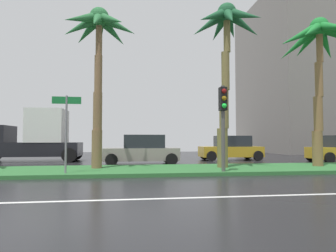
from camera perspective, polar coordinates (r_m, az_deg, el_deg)
The scene contains 12 objects.
ground_plane at distance 14.25m, azimuth -15.67°, elevation -8.61°, with size 90.00×42.00×0.10m, color black.
near_lane_divider_stripe at distance 7.44m, azimuth -23.34°, elevation -13.56°, with size 81.00×0.14×0.01m, color white.
median_strip at distance 13.25m, azimuth -16.27°, elevation -8.50°, with size 85.50×4.00×0.15m, color #2D6B33.
palm_tree_centre_left at distance 14.41m, azimuth -13.52°, elevation 16.55°, with size 3.49×3.37×7.46m.
palm_tree_centre at distance 14.66m, azimuth 11.43°, elevation 16.85°, with size 3.46×3.57×7.81m.
palm_tree_centre_right at distance 16.73m, azimuth 27.68°, elevation 13.79°, with size 4.46×4.51×7.39m.
traffic_signal_median_right at distance 12.05m, azimuth 10.81°, elevation 2.72°, with size 0.28×0.43×3.51m.
street_name_sign at distance 11.88m, azimuth -19.42°, elevation 0.55°, with size 1.10×0.08×3.00m.
box_truck_lead at distance 21.16m, azimuth -25.25°, elevation -2.17°, with size 6.40×2.64×3.46m.
car_in_traffic_second at distance 16.95m, azimuth -5.12°, elevation -4.78°, with size 4.30×2.02×1.72m.
car_in_traffic_third at distance 21.06m, azimuth 12.32°, elevation -4.34°, with size 4.30×2.02×1.72m.
building_far_right at distance 41.19m, azimuth 29.14°, elevation 8.18°, with size 18.78×13.77×17.99m.
Camera 1 is at (1.94, -5.04, 1.42)m, focal length 30.92 mm.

